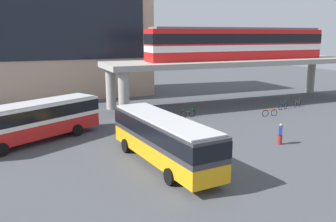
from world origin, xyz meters
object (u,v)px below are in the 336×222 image
at_px(bicycle_blue, 283,106).
at_px(bicycle_red, 270,113).
at_px(train, 239,43).
at_px(pedestrian_at_kerb, 145,115).
at_px(station_building, 28,24).
at_px(bicycle_brown, 297,104).
at_px(bicycle_green, 188,114).
at_px(pedestrian_walking_across, 280,135).
at_px(bus_secondary, 35,118).
at_px(bus_main, 163,136).

xyz_separation_m(bicycle_blue, bicycle_red, (-3.74, -2.29, 0.00)).
relative_size(bicycle_blue, bicycle_red, 0.97).
height_order(train, pedestrian_at_kerb, train).
height_order(station_building, bicycle_red, station_building).
distance_m(bicycle_brown, bicycle_red, 6.93).
xyz_separation_m(train, bicycle_brown, (5.56, -4.64, -7.09)).
distance_m(bicycle_brown, pedestrian_at_kerb, 19.42).
xyz_separation_m(bicycle_green, bicycle_blue, (11.95, -0.65, 0.00)).
relative_size(bicycle_green, bicycle_blue, 1.04).
bearing_deg(bicycle_red, bicycle_blue, 31.54).
xyz_separation_m(train, bicycle_blue, (2.96, -5.16, -7.09)).
height_order(station_building, pedestrian_at_kerb, station_building).
height_order(bicycle_brown, pedestrian_at_kerb, pedestrian_at_kerb).
relative_size(station_building, pedestrian_walking_across, 18.88).
bearing_deg(pedestrian_walking_across, bus_secondary, 155.04).
distance_m(bicycle_green, pedestrian_at_kerb, 4.89).
distance_m(station_building, pedestrian_at_kerb, 23.51).
xyz_separation_m(station_building, bus_main, (6.82, -30.94, -7.89)).
distance_m(train, bicycle_brown, 10.13).
distance_m(bus_main, pedestrian_walking_across, 10.21).
distance_m(bicycle_red, pedestrian_at_kerb, 13.37).
distance_m(train, pedestrian_walking_across, 18.25).
distance_m(bus_main, bicycle_brown, 24.98).
relative_size(bus_main, bicycle_brown, 6.67).
xyz_separation_m(train, bus_main, (-16.53, -16.20, -5.46)).
bearing_deg(pedestrian_walking_across, station_building, 119.08).
relative_size(station_building, bus_secondary, 2.92).
xyz_separation_m(bus_main, pedestrian_walking_across, (10.13, 0.46, -1.20)).
bearing_deg(bicycle_red, bicycle_green, 160.27).
distance_m(bus_main, bicycle_green, 14.01).
distance_m(bus_main, bus_secondary, 11.50).
height_order(bicycle_brown, bicycle_blue, same).
bearing_deg(pedestrian_at_kerb, bicycle_brown, 0.25).
bearing_deg(train, pedestrian_at_kerb, -161.19).
xyz_separation_m(bicycle_blue, pedestrian_at_kerb, (-16.82, 0.44, 0.38)).
relative_size(bus_main, pedestrian_walking_across, 6.68).
relative_size(station_building, bicycle_blue, 18.39).
distance_m(train, bicycle_green, 12.30).
bearing_deg(bicycle_brown, bicycle_red, -156.01).
bearing_deg(pedestrian_walking_across, bicycle_green, 102.96).
distance_m(train, bicycle_blue, 9.25).
xyz_separation_m(bicycle_green, pedestrian_at_kerb, (-4.87, -0.21, 0.38)).
height_order(station_building, train, station_building).
xyz_separation_m(bicycle_green, bicycle_red, (8.21, -2.95, 0.00)).
xyz_separation_m(bicycle_brown, bicycle_red, (-6.33, -2.82, 0.00)).
relative_size(bus_main, bicycle_blue, 6.51).
relative_size(station_building, pedestrian_at_kerb, 20.00).
distance_m(bicycle_brown, bicycle_blue, 2.65).
bearing_deg(station_building, bicycle_green, -53.27).
bearing_deg(pedestrian_at_kerb, bicycle_blue, -1.50).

